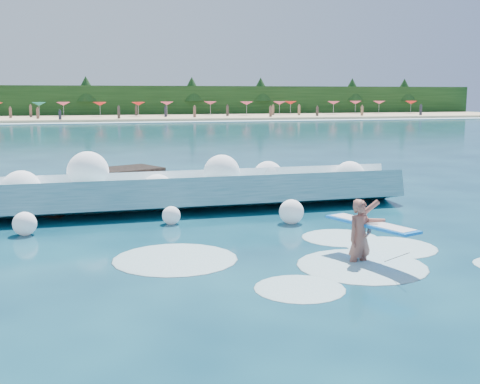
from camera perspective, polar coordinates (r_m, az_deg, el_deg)
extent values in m
plane|color=#072A3D|center=(13.07, -3.94, -6.85)|extent=(200.00, 200.00, 0.00)
cube|color=tan|center=(90.39, -14.42, 6.79)|extent=(140.00, 20.00, 0.40)
cube|color=silver|center=(79.41, -14.17, 6.38)|extent=(140.00, 5.00, 0.08)
cube|color=black|center=(100.33, -14.65, 8.31)|extent=(140.00, 4.00, 5.00)
cube|color=teal|center=(18.99, -9.99, -0.55)|extent=(17.38, 2.65, 1.45)
cube|color=white|center=(19.71, -10.27, 1.07)|extent=(17.38, 1.23, 0.68)
cube|color=black|center=(19.56, -17.99, -0.86)|extent=(2.21, 2.07, 0.98)
cube|color=black|center=(20.80, -10.45, 0.41)|extent=(2.44, 2.24, 1.37)
imported|color=#A25B4B|center=(13.19, 11.31, -4.36)|extent=(0.70, 0.55, 1.70)
cube|color=#0D76E6|center=(13.29, 12.33, -2.98)|extent=(1.23, 2.38, 0.06)
cube|color=white|center=(13.29, 12.33, -2.92)|extent=(1.08, 2.16, 0.06)
cylinder|color=black|center=(12.28, 14.62, -6.01)|extent=(0.01, 0.91, 0.43)
sphere|color=white|center=(18.90, -20.01, 0.15)|extent=(1.18, 1.18, 1.18)
sphere|color=white|center=(19.28, -14.22, 1.85)|extent=(1.29, 1.29, 1.29)
sphere|color=white|center=(18.62, -7.83, 0.10)|extent=(1.03, 1.03, 1.03)
sphere|color=white|center=(19.37, -1.75, 1.83)|extent=(1.18, 1.18, 1.18)
sphere|color=white|center=(20.52, 2.67, 1.51)|extent=(1.03, 1.03, 1.03)
sphere|color=white|center=(20.75, 10.36, 1.43)|extent=(1.06, 1.06, 1.06)
sphere|color=white|center=(16.57, -19.75, -2.85)|extent=(0.62, 0.62, 0.62)
sphere|color=white|center=(17.05, -6.54, -2.23)|extent=(0.52, 0.52, 0.52)
sphere|color=white|center=(17.07, 4.90, -1.88)|extent=(0.70, 0.70, 0.70)
ellipsoid|color=silver|center=(13.18, 11.46, -6.88)|extent=(2.80, 2.80, 0.14)
ellipsoid|color=silver|center=(11.52, 5.67, -9.11)|extent=(1.75, 1.75, 0.09)
ellipsoid|color=silver|center=(14.89, 14.15, -5.11)|extent=(2.18, 2.18, 0.11)
ellipsoid|color=silver|center=(13.51, -6.17, -6.35)|extent=(2.80, 2.80, 0.14)
ellipsoid|color=silver|center=(15.60, 9.48, -4.30)|extent=(1.98, 1.98, 0.10)
cone|color=#127368|center=(92.53, -18.53, 7.92)|extent=(2.00, 2.00, 0.50)
cone|color=#D94062|center=(93.01, -16.42, 8.03)|extent=(2.00, 2.00, 0.50)
cone|color=red|center=(91.46, -13.14, 8.15)|extent=(2.00, 2.00, 0.50)
cone|color=red|center=(90.95, -9.62, 8.25)|extent=(2.00, 2.00, 0.50)
cone|color=#D94062|center=(93.80, -6.95, 8.34)|extent=(2.00, 2.00, 0.50)
cone|color=#D94062|center=(97.19, -2.83, 8.43)|extent=(2.00, 2.00, 0.50)
cone|color=#D94062|center=(94.45, 0.63, 8.41)|extent=(2.00, 2.00, 0.50)
cone|color=#D94062|center=(97.24, 3.76, 8.42)|extent=(2.00, 2.00, 0.50)
cone|color=red|center=(100.68, 4.81, 8.43)|extent=(2.00, 2.00, 0.50)
cone|color=#D94062|center=(100.49, 8.87, 8.35)|extent=(2.00, 2.00, 0.50)
cone|color=#D94062|center=(105.06, 10.89, 8.33)|extent=(2.00, 2.00, 0.50)
cone|color=#D94062|center=(106.18, 13.05, 8.27)|extent=(2.00, 2.00, 0.50)
cone|color=red|center=(108.65, 15.90, 8.17)|extent=(2.00, 2.00, 0.50)
cube|color=#3F332D|center=(86.56, -19.77, 7.07)|extent=(0.35, 0.22, 1.49)
cube|color=#8C664C|center=(88.60, -13.47, 7.43)|extent=(0.35, 0.22, 1.60)
cube|color=#262633|center=(91.94, -18.44, 7.20)|extent=(0.35, 0.22, 1.37)
cube|color=brown|center=(83.39, -11.42, 7.32)|extent=(0.35, 0.22, 1.36)
cube|color=#8C664C|center=(96.56, 16.16, 7.26)|extent=(0.35, 0.22, 1.60)
cube|color=#8C664C|center=(95.51, 5.62, 7.69)|extent=(0.35, 0.22, 1.42)
cube|color=#262633|center=(90.33, -7.75, 7.63)|extent=(0.35, 0.22, 1.62)
cube|color=brown|center=(87.89, -0.89, 7.61)|extent=(0.35, 0.22, 1.42)
cube|color=#3F332D|center=(91.10, -3.04, 7.68)|extent=(0.35, 0.22, 1.52)
cube|color=#262633|center=(95.67, 8.91, 7.62)|extent=(0.35, 0.22, 1.39)
cube|color=brown|center=(87.86, -0.28, 7.60)|extent=(0.35, 0.22, 1.41)
cube|color=#262633|center=(88.81, 1.87, 7.67)|extent=(0.35, 0.22, 1.59)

